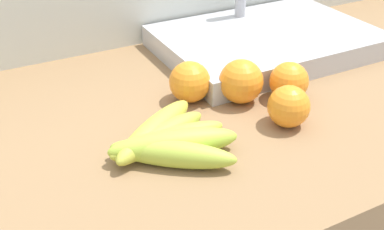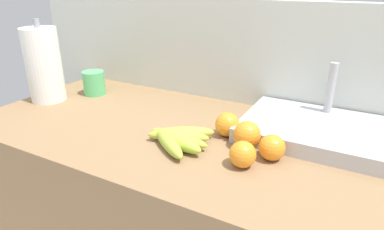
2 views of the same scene
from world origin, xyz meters
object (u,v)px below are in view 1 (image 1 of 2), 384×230
object	(u,v)px
banana_bunch	(166,141)
sink_basin	(266,40)
orange_back_right	(190,82)
orange_front	(289,106)
orange_center	(289,81)
orange_back_left	(241,81)

from	to	relation	value
banana_bunch	sink_basin	xyz separation A→B (m)	(0.34, 0.23, 0.00)
orange_back_right	sink_basin	bearing A→B (deg)	25.57
banana_bunch	orange_back_right	size ratio (longest dim) A/B	2.86
orange_front	sink_basin	distance (m)	0.29
orange_center	sink_basin	bearing A→B (deg)	64.78
orange_back_right	orange_center	bearing A→B (deg)	-25.67
orange_back_left	orange_center	bearing A→B (deg)	-21.80
orange_front	orange_back_left	distance (m)	0.10
sink_basin	banana_bunch	bearing A→B (deg)	-145.43
orange_back_right	orange_back_left	bearing A→B (deg)	-29.40
orange_back_left	sink_basin	world-z (taller)	sink_basin
banana_bunch	orange_front	xyz separation A→B (m)	(0.20, -0.02, 0.01)
orange_center	sink_basin	size ratio (longest dim) A/B	0.15
banana_bunch	orange_back_left	xyz separation A→B (m)	(0.17, 0.08, 0.02)
banana_bunch	orange_front	world-z (taller)	orange_front
orange_back_right	orange_front	distance (m)	0.17
orange_center	sink_basin	xyz separation A→B (m)	(0.09, 0.19, -0.01)
orange_back_right	sink_basin	world-z (taller)	sink_basin
orange_back_left	orange_back_right	bearing A→B (deg)	150.60
orange_center	orange_back_left	bearing A→B (deg)	158.20
orange_center	orange_back_left	xyz separation A→B (m)	(-0.08, 0.03, 0.00)
orange_back_left	sink_basin	size ratio (longest dim) A/B	0.17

